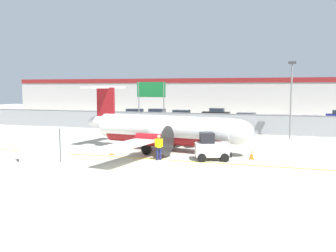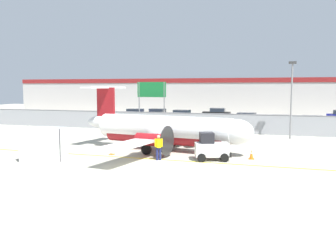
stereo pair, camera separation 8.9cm
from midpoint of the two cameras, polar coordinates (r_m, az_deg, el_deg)
The scene contains 21 objects.
ground_plane at distance 25.31m, azimuth -1.02°, elevation -5.15°, with size 140.00×140.00×0.01m.
perimeter_fence at distance 40.48m, azimuth 6.39°, elevation 0.56°, with size 98.00×0.10×2.10m.
parking_lot_strip at distance 51.84m, azimuth 8.95°, elevation 0.52°, with size 98.00×17.00×0.12m.
background_building at distance 69.96m, azimuth 11.41°, elevation 4.48°, with size 91.00×8.10×6.50m.
commuter_airplane at distance 28.68m, azimuth -0.26°, elevation -0.61°, with size 14.28×16.06×4.92m.
baggage_tug at distance 25.12m, azimuth 6.51°, elevation -3.30°, with size 2.57×2.01×1.88m.
ground_crew_worker at distance 25.01m, azimuth -1.51°, elevation -3.08°, with size 0.54×0.45×1.70m.
cargo_container at distance 26.01m, azimuth -18.48°, elevation -2.71°, with size 2.46×2.08×2.20m.
traffic_cone_near_left at distance 26.08m, azimuth 12.52°, elevation -4.27°, with size 0.36×0.36×0.64m.
traffic_cone_near_right at distance 31.51m, azimuth -6.04°, elevation -2.42°, with size 0.36×0.36×0.64m.
traffic_cone_far_left at distance 30.96m, azimuth 6.87°, elevation -2.58°, with size 0.36×0.36×0.64m.
traffic_cone_far_right at distance 27.49m, azimuth -8.63°, elevation -3.68°, with size 0.36×0.36×0.64m.
parked_car_0 at distance 55.95m, azimuth -5.04°, elevation 1.82°, with size 4.30×2.22×1.58m.
parked_car_1 at distance 56.00m, azimuth -1.83°, elevation 1.84°, with size 4.30×2.22×1.58m.
parked_car_2 at distance 52.96m, azimuth 2.11°, elevation 1.61°, with size 4.26×2.12×1.58m.
parked_car_3 at distance 57.99m, azimuth 7.33°, elevation 1.93°, with size 4.27×2.15×1.58m.
parked_car_4 at distance 47.96m, azimuth 11.63°, elevation 1.04°, with size 4.28×2.17×1.58m.
parked_car_5 at distance 45.14m, azimuth 16.69°, elevation 0.62°, with size 4.21×2.02×1.58m.
parked_car_6 at distance 45.31m, azimuth 20.81°, elevation 0.50°, with size 4.25×2.09×1.58m.
apron_light_pole at distance 37.07m, azimuth 18.21°, elevation 4.75°, with size 0.70×0.30×7.27m.
highway_sign at distance 44.85m, azimuth -2.64°, elevation 4.98°, with size 3.60×0.14×5.50m.
Camera 1 is at (8.08, -21.49, 4.85)m, focal length 40.00 mm.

